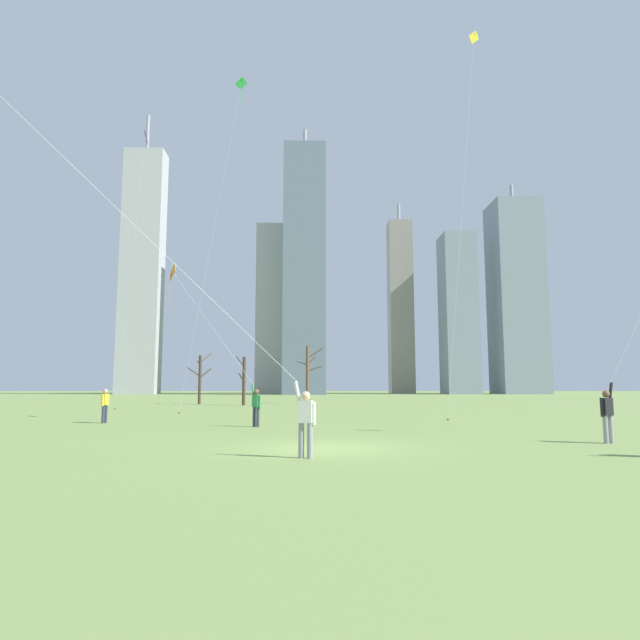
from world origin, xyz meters
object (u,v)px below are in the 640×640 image
(bystander_watching_nearby, at_px, (105,404))
(distant_kite_drifting_left_yellow, at_px, (471,82))
(bare_tree_leftmost, at_px, (200,377))
(kite_flyer_far_back_orange, at_px, (241,382))
(bare_tree_far_right_edge, at_px, (244,380))
(kite_flyer_midfield_left_pink, at_px, (625,370))
(distant_kite_low_near_trees_green, at_px, (235,119))
(distant_kite_high_overhead_purple, at_px, (143,159))
(bare_tree_left_of_center, at_px, (308,373))
(kite_flyer_midfield_center_blue, at_px, (228,341))

(bystander_watching_nearby, relative_size, distant_kite_drifting_left_yellow, 0.07)
(bare_tree_leftmost, bearing_deg, kite_flyer_far_back_orange, -75.37)
(bare_tree_far_right_edge, bearing_deg, kite_flyer_midfield_left_pink, -64.84)
(distant_kite_low_near_trees_green, distance_m, distant_kite_drifting_left_yellow, 16.57)
(kite_flyer_midfield_left_pink, distance_m, distant_kite_high_overhead_purple, 33.34)
(kite_flyer_far_back_orange, height_order, bare_tree_far_right_edge, kite_flyer_far_back_orange)
(kite_flyer_far_back_orange, bearing_deg, bystander_watching_nearby, 164.93)
(bystander_watching_nearby, distance_m, bare_tree_left_of_center, 30.52)
(bystander_watching_nearby, height_order, bare_tree_left_of_center, bare_tree_left_of_center)
(kite_flyer_far_back_orange, xyz_separation_m, distant_kite_high_overhead_purple, (-8.70, 12.17, 15.78))
(distant_kite_drifting_left_yellow, bearing_deg, distant_kite_high_overhead_purple, 165.52)
(bystander_watching_nearby, distance_m, distant_kite_low_near_trees_green, 23.24)
(distant_kite_low_near_trees_green, height_order, bare_tree_leftmost, distant_kite_low_near_trees_green)
(distant_kite_high_overhead_purple, xyz_separation_m, bare_tree_left_of_center, (11.61, 18.52, -14.60))
(kite_flyer_far_back_orange, xyz_separation_m, bare_tree_leftmost, (-7.95, 30.47, 0.72))
(bystander_watching_nearby, bearing_deg, distant_kite_low_near_trees_green, 68.04)
(distant_kite_high_overhead_purple, distance_m, distant_kite_low_near_trees_green, 7.12)
(distant_kite_high_overhead_purple, height_order, bare_tree_far_right_edge, distant_kite_high_overhead_purple)
(distant_kite_low_near_trees_green, xyz_separation_m, distant_kite_drifting_left_yellow, (15.41, -6.06, -0.58))
(kite_flyer_midfield_left_pink, xyz_separation_m, kite_flyer_midfield_center_blue, (-11.93, -3.62, 0.59))
(bystander_watching_nearby, distance_m, bare_tree_leftmost, 28.73)
(kite_flyer_far_back_orange, relative_size, distant_kite_low_near_trees_green, 0.35)
(bare_tree_far_right_edge, bearing_deg, kite_flyer_midfield_center_blue, -83.72)
(distant_kite_low_near_trees_green, bearing_deg, kite_flyer_midfield_left_pink, -53.05)
(kite_flyer_midfield_center_blue, bearing_deg, kite_flyer_midfield_left_pink, 16.88)
(kite_flyer_far_back_orange, bearing_deg, distant_kite_drifting_left_yellow, 26.75)
(distant_kite_high_overhead_purple, xyz_separation_m, bare_tree_leftmost, (0.75, 18.30, -15.05))
(distant_kite_drifting_left_yellow, bearing_deg, bare_tree_leftmost, 131.24)
(bare_tree_left_of_center, bearing_deg, kite_flyer_midfield_left_pink, -75.32)
(kite_flyer_midfield_center_blue, bearing_deg, distant_kite_low_near_trees_green, 98.22)
(bare_tree_far_right_edge, relative_size, bare_tree_leftmost, 0.89)
(distant_kite_low_near_trees_green, bearing_deg, kite_flyer_midfield_center_blue, -81.78)
(kite_flyer_far_back_orange, height_order, bare_tree_leftmost, kite_flyer_far_back_orange)
(bystander_watching_nearby, relative_size, bare_tree_far_right_edge, 0.35)
(distant_kite_low_near_trees_green, relative_size, bare_tree_far_right_edge, 5.22)
(kite_flyer_far_back_orange, xyz_separation_m, bare_tree_left_of_center, (2.91, 30.68, 1.17))
(bare_tree_leftmost, bearing_deg, distant_kite_high_overhead_purple, -92.34)
(bystander_watching_nearby, height_order, distant_kite_high_overhead_purple, distant_kite_high_overhead_purple)
(bare_tree_far_right_edge, bearing_deg, distant_kite_high_overhead_purple, -111.48)
(kite_flyer_midfield_center_blue, height_order, bare_tree_far_right_edge, kite_flyer_midfield_center_blue)
(bare_tree_far_right_edge, distance_m, bare_tree_leftmost, 6.34)
(kite_flyer_far_back_orange, bearing_deg, bare_tree_left_of_center, 84.59)
(bare_tree_left_of_center, distance_m, bare_tree_leftmost, 10.87)
(bare_tree_leftmost, bearing_deg, kite_flyer_midfield_left_pink, -61.33)
(bystander_watching_nearby, bearing_deg, kite_flyer_midfield_center_blue, -59.50)
(kite_flyer_far_back_orange, xyz_separation_m, bystander_watching_nearby, (-6.75, 1.82, -1.06))
(kite_flyer_midfield_left_pink, xyz_separation_m, bare_tree_left_of_center, (-10.10, 38.54, 0.87))
(kite_flyer_far_back_orange, relative_size, bystander_watching_nearby, 5.24)
(kite_flyer_midfield_center_blue, bearing_deg, bare_tree_leftmost, 102.15)
(distant_kite_drifting_left_yellow, relative_size, bare_tree_left_of_center, 4.10)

